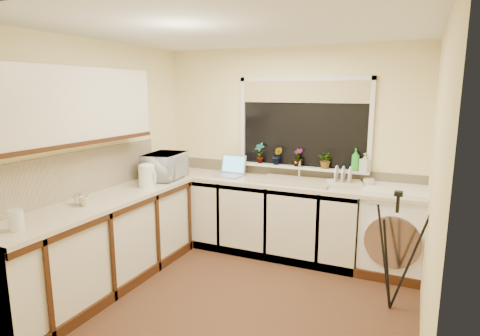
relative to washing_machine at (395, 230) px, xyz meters
name	(u,v)px	position (x,y,z in m)	size (l,w,h in m)	color
floor	(236,298)	(-1.31, -1.25, -0.47)	(3.20, 3.20, 0.00)	#553022
ceiling	(235,28)	(-1.31, -1.25, 1.98)	(3.20, 3.20, 0.00)	white
wall_back	(287,150)	(-1.31, 0.25, 0.76)	(3.20, 3.20, 0.00)	#FFECAA
wall_front	(122,222)	(-1.31, -2.75, 0.76)	(3.20, 3.20, 0.00)	#FFECAA
wall_left	(98,160)	(-2.91, -1.25, 0.76)	(3.00, 3.00, 0.00)	#FFECAA
wall_right	(434,190)	(0.29, -1.25, 0.76)	(3.00, 3.00, 0.00)	#FFECAA
base_cabinet_back	(253,215)	(-1.63, -0.05, -0.04)	(2.55, 0.60, 0.86)	silver
base_cabinet_left	(104,245)	(-2.61, -1.55, -0.04)	(0.54, 2.40, 0.86)	silver
worktop_back	(278,182)	(-1.31, -0.05, 0.41)	(3.20, 0.60, 0.04)	beige
worktop_left	(101,202)	(-2.61, -1.55, 0.41)	(0.60, 2.40, 0.04)	beige
upper_cabinet	(71,106)	(-2.75, -1.70, 1.33)	(0.28, 1.90, 0.70)	silver
splashback_left	(77,174)	(-2.90, -1.55, 0.66)	(0.02, 2.40, 0.45)	beige
splashback_back	(286,170)	(-1.31, 0.24, 0.50)	(3.20, 0.02, 0.14)	beige
window_glass	(303,124)	(-1.11, 0.24, 1.08)	(1.50, 0.02, 1.00)	black
window_blind	(304,92)	(-1.11, 0.21, 1.46)	(1.50, 0.02, 0.25)	tan
windowsill	(301,167)	(-1.11, 0.18, 0.57)	(1.60, 0.14, 0.03)	white
sink	(295,181)	(-1.11, -0.05, 0.44)	(0.82, 0.46, 0.03)	tan
faucet	(299,169)	(-1.11, 0.13, 0.55)	(0.03, 0.03, 0.24)	silver
washing_machine	(395,230)	(0.00, 0.00, 0.00)	(0.66, 0.64, 0.94)	white
laptop	(231,170)	(-1.95, -0.01, 0.50)	(0.35, 0.32, 0.25)	#A9A8B1
kettle	(147,176)	(-2.53, -0.93, 0.55)	(0.18, 0.18, 0.23)	white
dish_rack	(344,184)	(-0.55, -0.03, 0.46)	(0.37, 0.28, 0.06)	beige
tripod	(394,251)	(0.04, -0.82, 0.08)	(0.53, 0.53, 1.09)	black
glass_jug	(16,220)	(-2.56, -2.48, 0.51)	(0.11, 0.11, 0.16)	silver
steel_jar	(78,199)	(-2.68, -1.76, 0.48)	(0.08, 0.08, 0.11)	silver
microwave	(165,166)	(-2.59, -0.50, 0.58)	(0.55, 0.37, 0.31)	white
plant_a	(260,153)	(-1.63, 0.17, 0.71)	(0.13, 0.09, 0.26)	#999999
plant_b	(277,156)	(-1.40, 0.15, 0.69)	(0.12, 0.10, 0.22)	#999999
plant_c	(298,157)	(-1.14, 0.17, 0.69)	(0.12, 0.12, 0.22)	#999999
plant_d	(326,160)	(-0.80, 0.16, 0.68)	(0.18, 0.16, 0.20)	#999999
soap_bottle_green	(355,160)	(-0.47, 0.17, 0.71)	(0.10, 0.10, 0.25)	green
soap_bottle_clear	(365,162)	(-0.37, 0.17, 0.68)	(0.09, 0.10, 0.21)	#999999
cup_back	(369,183)	(-0.30, 0.03, 0.48)	(0.13, 0.13, 0.10)	beige
cup_left	(84,201)	(-2.59, -1.78, 0.48)	(0.10, 0.10, 0.09)	beige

